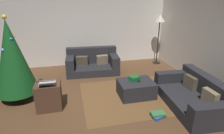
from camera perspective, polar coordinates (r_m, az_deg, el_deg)
ground_plane at (r=4.06m, az=-6.22°, el=-13.28°), size 6.40×6.40×0.00m
rear_partition at (r=6.58m, az=-10.29°, el=11.84°), size 6.40×0.12×2.60m
couch_left at (r=5.98m, az=-6.12°, el=1.27°), size 1.66×0.98×0.76m
couch_right at (r=4.49m, az=24.27°, el=-7.99°), size 1.13×1.88×0.66m
ottoman at (r=4.55m, az=7.44°, el=-6.65°), size 0.84×0.65×0.38m
gift_box at (r=4.50m, az=6.93°, el=-3.51°), size 0.28×0.25×0.11m
tv_remote at (r=4.50m, az=8.00°, el=-4.14°), size 0.06×0.16×0.02m
christmas_tree at (r=4.63m, az=-28.52°, el=2.57°), size 0.92×0.92×1.95m
side_table at (r=4.21m, az=-18.95°, el=-8.47°), size 0.52×0.44×0.58m
laptop at (r=4.01m, az=-19.60°, el=-4.55°), size 0.34×0.39×0.18m
book_stack at (r=3.93m, az=14.16°, el=-14.26°), size 0.30×0.24×0.10m
corner_lamp at (r=6.73m, az=14.59°, el=13.34°), size 0.36×0.36×1.75m
area_rug at (r=4.63m, az=7.33°, el=-8.70°), size 2.60×2.00×0.01m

